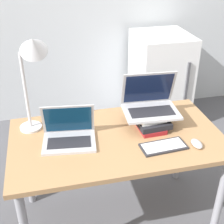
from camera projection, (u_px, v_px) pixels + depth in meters
The scene contains 8 objects.
desk at pixel (117, 147), 1.97m from camera, with size 1.31×0.73×0.71m.
laptop_left at pixel (69, 135), 1.87m from camera, with size 0.34×0.26×0.23m.
book_stack at pixel (149, 120), 2.02m from camera, with size 0.22×0.28×0.09m.
laptop_on_books at pixel (150, 104), 2.01m from camera, with size 0.36×0.27×0.26m.
wireless_keyboard at pixel (163, 146), 1.83m from camera, with size 0.28×0.14×0.01m.
mouse at pixel (197, 144), 1.84m from camera, with size 0.06×0.10×0.03m.
desk_lamp at pixel (32, 57), 1.76m from camera, with size 0.23×0.20×0.65m.
mini_fridge at pixel (160, 80), 3.25m from camera, with size 0.53×0.60×0.96m.
Camera 1 is at (-0.40, -1.19, 1.79)m, focal length 50.00 mm.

